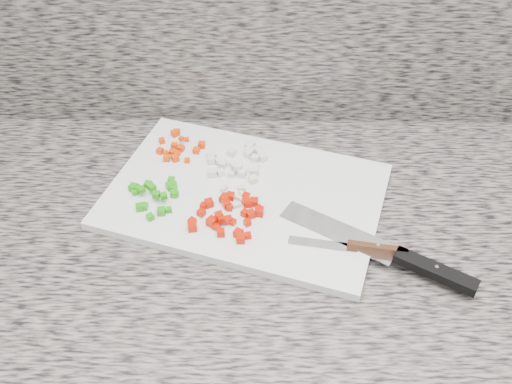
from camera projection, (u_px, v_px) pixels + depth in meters
cabinet at (300, 367)px, 1.28m from camera, size 3.92×0.62×0.86m
countertop at (313, 231)px, 0.98m from camera, size 3.96×0.64×0.04m
cutting_board at (245, 196)px, 1.00m from camera, size 0.54×0.44×0.02m
carrot_pile at (178, 147)px, 1.08m from camera, size 0.09×0.09×0.02m
onion_pile at (242, 160)px, 1.05m from camera, size 0.11×0.11×0.02m
green_pepper_pile at (156, 194)px, 0.98m from camera, size 0.09×0.10×0.02m
red_pepper_pile at (230, 213)px, 0.95m from camera, size 0.13×0.11×0.02m
garlic_pile at (236, 196)px, 0.98m from camera, size 0.05×0.06×0.01m
chef_knife at (400, 257)px, 0.88m from camera, size 0.29×0.20×0.02m
paring_knife at (362, 248)px, 0.89m from camera, size 0.19×0.05×0.02m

